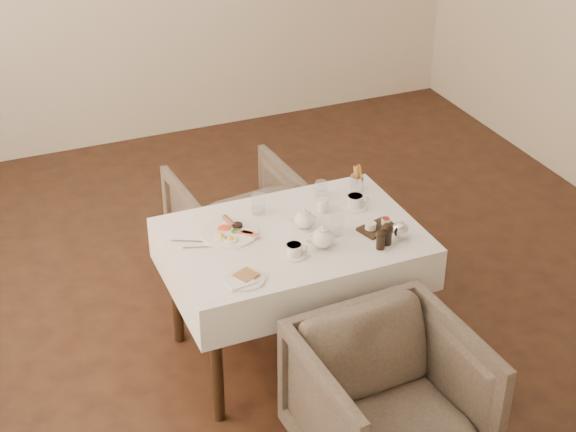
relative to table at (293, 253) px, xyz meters
The scene contains 20 objects.
table is the anchor object (origin of this frame).
armchair_near 0.95m from the table, 84.53° to the right, with size 0.75×0.78×0.71m, color #453D32.
armchair_far 0.94m from the table, 89.08° to the left, with size 0.71×0.73×0.66m, color #453D32.
breakfast_plate 0.34m from the table, 156.82° to the left, with size 0.29×0.29×0.04m.
side_plate 0.49m from the table, 141.73° to the right, with size 0.20×0.19×0.02m.
teapot_centre 0.19m from the table, 22.43° to the left, with size 0.14×0.11×0.12m, color white, non-canonical shape.
teapot_front 0.26m from the table, 63.14° to the right, with size 0.16×0.12×0.13m, color white, non-canonical shape.
creamer 0.32m from the table, 31.90° to the left, with size 0.06×0.06×0.07m, color white.
teacup_near 0.25m from the table, 111.57° to the right, with size 0.13×0.13×0.06m.
teacup_far 0.45m from the table, 16.24° to the left, with size 0.14×0.14×0.07m.
glass_left 0.33m from the table, 106.64° to the left, with size 0.07×0.07×0.10m, color silver.
glass_mid 0.28m from the table, 23.59° to the right, with size 0.07×0.07×0.10m, color silver.
glass_right 0.44m from the table, 44.84° to the left, with size 0.07×0.07×0.09m, color silver.
condiment_board 0.45m from the table, 17.41° to the right, with size 0.21×0.17×0.05m.
pepper_mill_left 0.48m from the table, 40.50° to the right, with size 0.05×0.05×0.10m, color black, non-canonical shape.
pepper_mill_right 0.51m from the table, 34.28° to the right, with size 0.06×0.06×0.12m, color black, non-canonical shape.
silver_pot 0.56m from the table, 27.46° to the right, with size 0.10×0.08×0.11m, color white, non-canonical shape.
fries_cup 0.61m from the table, 29.65° to the left, with size 0.07×0.07×0.15m.
cutlery_fork 0.53m from the table, 165.53° to the left, with size 0.02×0.20×0.00m, color silver.
cutlery_knife 0.48m from the table, behind, with size 0.01×0.19×0.00m, color silver.
Camera 1 is at (-1.91, -3.98, 3.09)m, focal length 55.00 mm.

